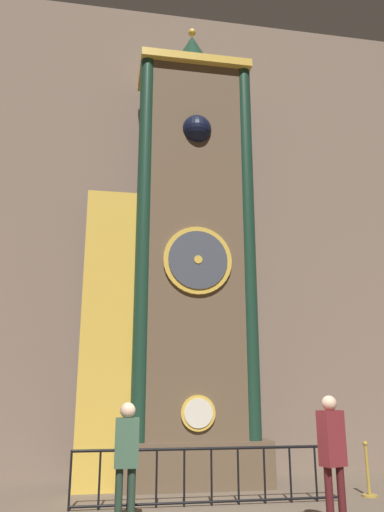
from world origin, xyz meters
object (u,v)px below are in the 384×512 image
object	(u,v)px
visitor_near	(126,451)
stanchion_post	(368,479)
clock_tower	(179,265)
visitor_far	(332,449)

from	to	relation	value
visitor_near	stanchion_post	size ratio (longest dim) A/B	1.78
visitor_near	clock_tower	bearing A→B (deg)	70.31
clock_tower	stanchion_post	size ratio (longest dim) A/B	11.51
visitor_near	visitor_far	xyz separation A→B (m)	(2.85, -0.70, 0.05)
clock_tower	visitor_far	world-z (taller)	clock_tower
visitor_near	stanchion_post	distance (m)	4.89
visitor_far	stanchion_post	xyz separation A→B (m)	(1.72, 2.29, -0.79)
clock_tower	stanchion_post	world-z (taller)	clock_tower
visitor_far	stanchion_post	bearing A→B (deg)	33.76
clock_tower	visitor_near	distance (m)	5.01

